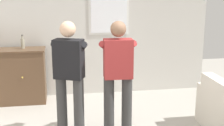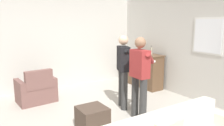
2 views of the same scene
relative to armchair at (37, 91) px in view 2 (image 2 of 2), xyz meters
name	(u,v)px [view 2 (image 2 of 2)]	position (x,y,z in m)	size (l,w,h in m)	color
ground	(100,119)	(1.67, 0.84, -0.29)	(10.40, 10.40, 0.00)	#B2ADA3
wall_back_with_window	(189,44)	(1.68, 3.49, 1.12)	(5.20, 0.15, 2.80)	beige
wall_side_left	(55,41)	(-0.99, 0.84, 1.11)	(0.12, 5.20, 2.80)	beige
armchair	(37,91)	(0.00, 0.00, 0.00)	(0.71, 0.93, 0.85)	brown
sideboard_cabinet	(143,70)	(0.35, 3.14, 0.23)	(1.34, 0.49, 1.02)	brown
bottle_wine_green	(151,51)	(0.62, 3.19, 0.84)	(0.07, 0.07, 0.25)	gray
bottle_liquor_amber	(139,48)	(0.08, 3.18, 0.87)	(0.08, 0.08, 0.33)	#593314
ottoman	(92,118)	(1.99, 0.51, -0.08)	(0.50, 0.50, 0.43)	#47382D
person_standing_left	(124,68)	(1.43, 1.61, 0.65)	(0.52, 0.52, 1.68)	#383838
person_standing_right	(140,74)	(2.10, 1.52, 0.65)	(0.56, 0.48, 1.68)	#383838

